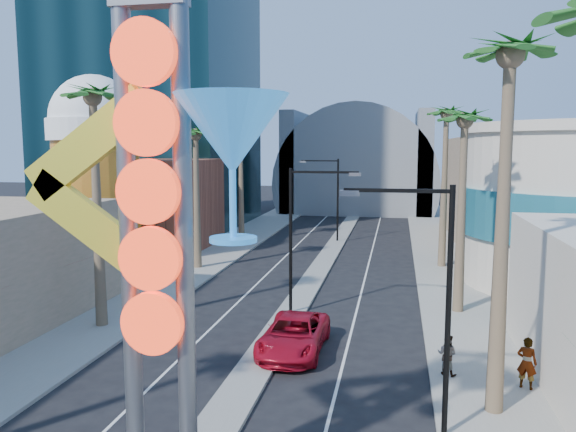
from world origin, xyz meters
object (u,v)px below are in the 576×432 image
Objects in this scene: pedestrian_a at (527,363)px; pedestrian_b at (447,354)px; neon_sign at (188,225)px; red_pickup at (294,335)px.

pedestrian_b is (-2.80, 0.75, -0.17)m from pedestrian_a.
neon_sign is 2.20× the size of red_pickup.
neon_sign reaches higher than red_pickup.
pedestrian_a is 2.91m from pedestrian_b.
red_pickup is 9.57m from pedestrian_a.
pedestrian_a reaches higher than red_pickup.
pedestrian_a is (9.27, -2.38, 0.34)m from red_pickup.
red_pickup is 2.90× the size of pedestrian_a.
neon_sign reaches higher than pedestrian_b.
pedestrian_a is 1.20× the size of pedestrian_b.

